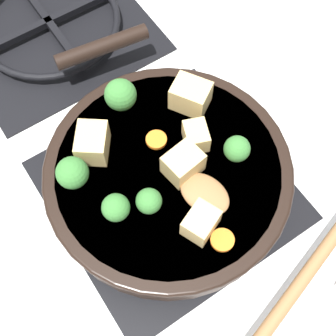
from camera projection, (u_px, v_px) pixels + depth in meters
The scene contains 17 objects.
ground_plane at pixel (168, 191), 0.67m from camera, with size 2.40×2.40×0.00m, color white.
front_burner_grate at pixel (168, 187), 0.66m from camera, with size 0.31×0.31×0.03m.
rear_burner_grate at pixel (50, 25), 0.79m from camera, with size 0.31×0.31×0.03m.
skillet_pan at pixel (167, 174), 0.62m from camera, with size 0.33×0.42×0.05m.
wooden_spoon at pixel (261, 237), 0.55m from camera, with size 0.23×0.22×0.02m.
tofu_cube_center_large at pixel (196, 136), 0.61m from camera, with size 0.04×0.03×0.03m, color #DBB770.
tofu_cube_near_handle at pixel (201, 223), 0.55m from camera, with size 0.04×0.03×0.03m, color #DBB770.
tofu_cube_east_chunk at pixel (183, 164), 0.58m from camera, with size 0.05×0.04×0.04m, color #DBB770.
tofu_cube_west_chunk at pixel (92, 143), 0.60m from camera, with size 0.05×0.04×0.04m, color #DBB770.
tofu_cube_back_piece at pixel (191, 96), 0.63m from camera, with size 0.05×0.04×0.04m, color #DBB770.
broccoli_floret_near_spoon at pixel (119, 96), 0.62m from camera, with size 0.04×0.04×0.05m.
broccoli_floret_center_top at pixel (72, 173), 0.57m from camera, with size 0.04×0.04×0.05m.
broccoli_floret_east_rim at pixel (116, 208), 0.55m from camera, with size 0.03×0.03×0.04m.
broccoli_floret_west_rim at pixel (149, 201), 0.56m from camera, with size 0.03×0.03×0.04m.
broccoli_floret_north_edge at pixel (237, 149), 0.59m from camera, with size 0.03×0.03×0.04m.
carrot_slice_orange_thin at pixel (156, 140), 0.62m from camera, with size 0.03×0.03×0.01m, color orange.
carrot_slice_near_center at pixel (224, 239), 0.56m from camera, with size 0.03×0.03×0.01m, color orange.
Camera 1 is at (-0.15, -0.22, 0.61)m, focal length 50.00 mm.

